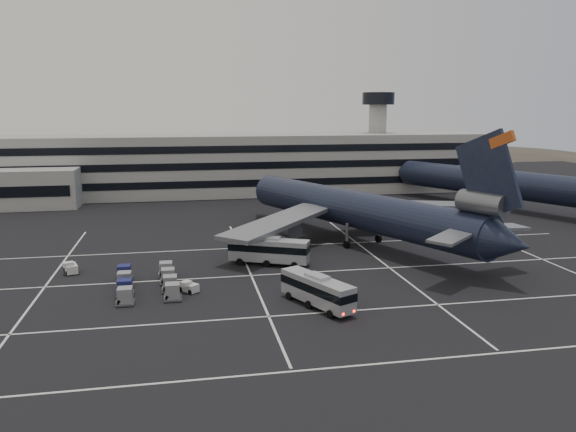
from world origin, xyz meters
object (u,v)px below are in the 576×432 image
(bus_near, at_px, (317,289))
(bus_far, at_px, (269,250))
(uld_cluster, at_px, (147,282))
(trijet_main, at_px, (357,209))
(tug_a, at_px, (71,268))

(bus_near, distance_m, bus_far, 16.73)
(uld_cluster, bearing_deg, bus_near, -27.19)
(trijet_main, distance_m, tug_a, 40.98)
(bus_far, distance_m, tug_a, 24.96)
(trijet_main, bearing_deg, tug_a, 168.00)
(trijet_main, relative_size, tug_a, 19.63)
(bus_far, bearing_deg, tug_a, 112.92)
(uld_cluster, bearing_deg, tug_a, 139.63)
(bus_near, distance_m, tug_a, 32.39)
(bus_near, relative_size, uld_cluster, 0.84)
(bus_far, xyz_separation_m, uld_cluster, (-15.22, -7.47, -1.16))
(trijet_main, height_order, tug_a, trijet_main)
(bus_near, xyz_separation_m, uld_cluster, (-17.67, 9.08, -1.00))
(trijet_main, bearing_deg, bus_near, -139.83)
(trijet_main, bearing_deg, bus_far, -172.23)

